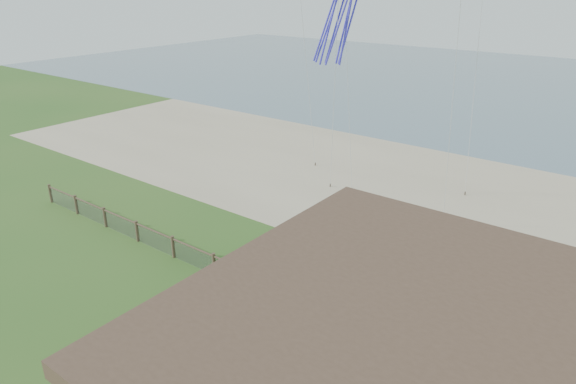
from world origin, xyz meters
name	(u,v)px	position (x,y,z in m)	size (l,w,h in m)	color
ground	(159,369)	(0.00, 0.00, 0.00)	(160.00, 160.00, 0.00)	#326021
sand_beach	(410,191)	(0.00, 22.00, 0.00)	(72.00, 20.00, 0.02)	tan
ocean	(553,90)	(0.00, 66.00, 0.00)	(160.00, 68.00, 0.02)	slate
chainlink_fence	(261,286)	(0.00, 6.00, 0.55)	(36.20, 0.20, 1.25)	#4B3E2A
picnic_table	(239,357)	(2.33, 1.96, 0.42)	(1.99, 1.51, 0.84)	brown
octopus_kite	(338,8)	(-2.85, 16.39, 12.11)	(3.05, 2.15, 6.28)	orange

